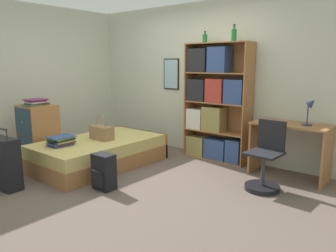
% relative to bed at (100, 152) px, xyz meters
% --- Properties ---
extents(ground_plane, '(14.00, 14.00, 0.00)m').
position_rel_bed_xyz_m(ground_plane, '(0.73, -0.02, -0.20)').
color(ground_plane, '#66564C').
extents(wall_back, '(10.00, 0.09, 2.60)m').
position_rel_bed_xyz_m(wall_back, '(0.73, 1.66, 1.10)').
color(wall_back, beige).
rests_on(wall_back, ground_plane).
extents(wall_left, '(0.06, 10.00, 2.60)m').
position_rel_bed_xyz_m(wall_left, '(-1.61, -0.02, 1.10)').
color(wall_left, beige).
rests_on(wall_left, ground_plane).
extents(bed, '(1.16, 1.97, 0.41)m').
position_rel_bed_xyz_m(bed, '(0.00, 0.00, 0.00)').
color(bed, '#A36B3D').
rests_on(bed, ground_plane).
extents(handbag, '(0.37, 0.20, 0.38)m').
position_rel_bed_xyz_m(handbag, '(0.03, 0.03, 0.32)').
color(handbag, '#93704C').
rests_on(handbag, bed).
extents(book_stack_on_bed, '(0.33, 0.38, 0.14)m').
position_rel_bed_xyz_m(book_stack_on_bed, '(-0.11, -0.60, 0.28)').
color(book_stack_on_bed, '#334C84').
rests_on(book_stack_on_bed, bed).
extents(suitcase, '(0.53, 0.26, 0.79)m').
position_rel_bed_xyz_m(suitcase, '(-0.16, -1.41, 0.13)').
color(suitcase, black).
rests_on(suitcase, ground_plane).
extents(dresser, '(0.51, 0.51, 0.93)m').
position_rel_bed_xyz_m(dresser, '(-0.90, -0.51, 0.26)').
color(dresser, '#A36B3D').
rests_on(dresser, ground_plane).
extents(magazine_pile_on_dresser, '(0.30, 0.38, 0.10)m').
position_rel_bed_xyz_m(magazine_pile_on_dresser, '(-0.87, -0.52, 0.77)').
color(magazine_pile_on_dresser, '#99894C').
rests_on(magazine_pile_on_dresser, dresser).
extents(bookcase, '(1.10, 0.34, 1.90)m').
position_rel_bed_xyz_m(bookcase, '(1.18, 1.43, 0.70)').
color(bookcase, '#A36B3D').
rests_on(bookcase, ground_plane).
extents(bottle_green, '(0.08, 0.08, 0.19)m').
position_rel_bed_xyz_m(bottle_green, '(0.97, 1.45, 1.77)').
color(bottle_green, '#1E6B2D').
rests_on(bottle_green, bookcase).
extents(bottle_brown, '(0.08, 0.08, 0.26)m').
position_rel_bed_xyz_m(bottle_brown, '(1.51, 1.41, 1.79)').
color(bottle_brown, '#1E6B2D').
rests_on(bottle_brown, bookcase).
extents(desk, '(1.03, 0.53, 0.76)m').
position_rel_bed_xyz_m(desk, '(2.48, 1.34, 0.31)').
color(desk, '#A36B3D').
rests_on(desk, ground_plane).
extents(desk_lamp, '(0.18, 0.13, 0.39)m').
position_rel_bed_xyz_m(desk_lamp, '(2.71, 1.36, 0.81)').
color(desk_lamp, navy).
rests_on(desk_lamp, desk).
extents(desk_chair, '(0.44, 0.44, 0.87)m').
position_rel_bed_xyz_m(desk_chair, '(2.41, 0.68, 0.08)').
color(desk_chair, black).
rests_on(desk_chair, ground_plane).
extents(backpack, '(0.29, 0.21, 0.46)m').
position_rel_bed_xyz_m(backpack, '(0.84, -0.62, 0.02)').
color(backpack, black).
rests_on(backpack, ground_plane).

